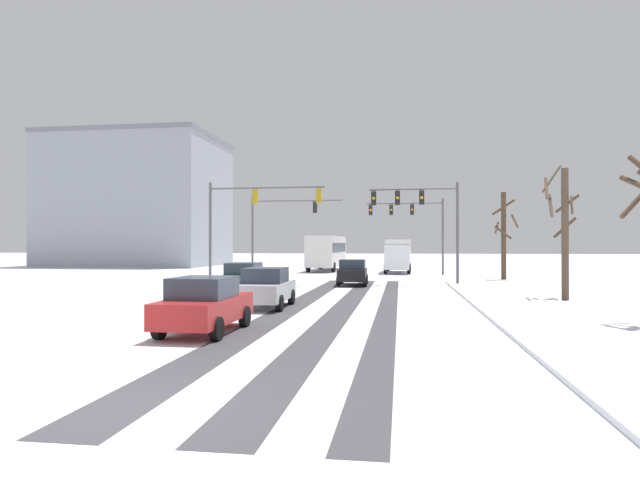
{
  "coord_description": "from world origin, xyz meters",
  "views": [
    {
      "loc": [
        4.19,
        -7.9,
        2.55
      ],
      "look_at": [
        0.0,
        20.5,
        2.8
      ],
      "focal_mm": 30.63,
      "sensor_mm": 36.0,
      "label": 1
    }
  ],
  "objects": [
    {
      "name": "ground_plane",
      "position": [
        0.0,
        0.0,
        0.0
      ],
      "size": [
        300.0,
        300.0,
        0.0
      ],
      "primitive_type": "plane",
      "color": "silver"
    },
    {
      "name": "wheel_track_left_lane",
      "position": [
        1.92,
        14.64,
        0.0
      ],
      "size": [
        1.01,
        32.22,
        0.01
      ],
      "primitive_type": "cube",
      "color": "#424247",
      "rests_on": "ground"
    },
    {
      "name": "wheel_track_right_lane",
      "position": [
        3.68,
        14.64,
        0.0
      ],
      "size": [
        0.76,
        32.22,
        0.01
      ],
      "primitive_type": "cube",
      "color": "#424247",
      "rests_on": "ground"
    },
    {
      "name": "wheel_track_center",
      "position": [
        -0.18,
        14.64,
        0.0
      ],
      "size": [
        1.15,
        32.22,
        0.01
      ],
      "primitive_type": "cube",
      "color": "#424247",
      "rests_on": "ground"
    },
    {
      "name": "sidewalk_kerb_right",
      "position": [
        9.15,
        13.18,
        0.06
      ],
      "size": [
        4.0,
        32.22,
        0.12
      ],
      "primitive_type": "cube",
      "color": "white",
      "rests_on": "ground"
    },
    {
      "name": "traffic_signal_far_left",
      "position": [
        -5.62,
        35.28,
        4.51
      ],
      "size": [
        7.49,
        0.38,
        6.5
      ],
      "color": "#56565B",
      "rests_on": "ground"
    },
    {
      "name": "traffic_signal_near_right",
      "position": [
        5.53,
        27.3,
        4.78
      ],
      "size": [
        5.63,
        0.43,
        6.5
      ],
      "color": "#56565B",
      "rests_on": "ground"
    },
    {
      "name": "traffic_signal_near_left",
      "position": [
        -5.14,
        25.24,
        4.7
      ],
      "size": [
        7.46,
        0.48,
        6.5
      ],
      "color": "#56565B",
      "rests_on": "ground"
    },
    {
      "name": "traffic_signal_far_right",
      "position": [
        5.17,
        39.25,
        4.81
      ],
      "size": [
        6.51,
        0.4,
        6.5
      ],
      "color": "#56565B",
      "rests_on": "ground"
    },
    {
      "name": "car_black_lead",
      "position": [
        1.22,
        26.35,
        0.82
      ],
      "size": [
        1.93,
        4.15,
        1.62
      ],
      "color": "black",
      "rests_on": "ground"
    },
    {
      "name": "car_dark_green_second",
      "position": [
        -3.84,
        19.55,
        0.82
      ],
      "size": [
        1.87,
        4.12,
        1.62
      ],
      "color": "#194C2D",
      "rests_on": "ground"
    },
    {
      "name": "car_silver_third",
      "position": [
        -1.2,
        13.66,
        0.82
      ],
      "size": [
        1.9,
        4.13,
        1.62
      ],
      "color": "#B7BABF",
      "rests_on": "ground"
    },
    {
      "name": "car_red_fourth",
      "position": [
        -1.42,
        7.23,
        0.82
      ],
      "size": [
        1.87,
        4.12,
        1.62
      ],
      "color": "red",
      "rests_on": "ground"
    },
    {
      "name": "bus_oncoming",
      "position": [
        -3.03,
        45.76,
        1.99
      ],
      "size": [
        2.78,
        11.03,
        3.38
      ],
      "color": "silver",
      "rests_on": "ground"
    },
    {
      "name": "box_truck_delivery",
      "position": [
        3.98,
        42.31,
        1.63
      ],
      "size": [
        2.45,
        7.46,
        3.02
      ],
      "color": "silver",
      "rests_on": "ground"
    },
    {
      "name": "bare_tree_sidewalk_mid",
      "position": [
        11.63,
        18.58,
        3.35
      ],
      "size": [
        1.78,
        1.68,
        6.35
      ],
      "color": "brown",
      "rests_on": "ground"
    },
    {
      "name": "bare_tree_sidewalk_far",
      "position": [
        11.73,
        33.68,
        3.44
      ],
      "size": [
        1.91,
        2.14,
        6.41
      ],
      "color": "#4C3828",
      "rests_on": "ground"
    },
    {
      "name": "office_building_far_left_block",
      "position": [
        -27.75,
        55.34,
        7.89
      ],
      "size": [
        19.7,
        15.08,
        15.76
      ],
      "color": "#9399A3",
      "rests_on": "ground"
    }
  ]
}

